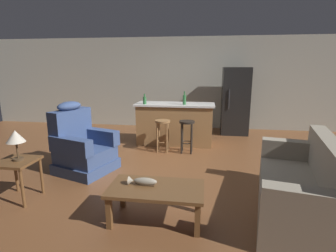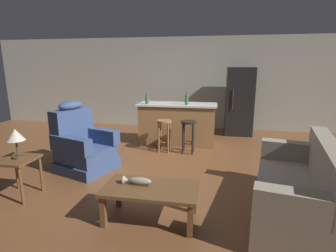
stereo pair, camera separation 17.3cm
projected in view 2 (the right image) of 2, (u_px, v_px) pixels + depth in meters
The scene contains 14 objects.
ground_plane at pixel (166, 164), 4.91m from camera, with size 12.00×12.00×0.00m.
back_wall at pixel (186, 83), 7.61m from camera, with size 12.00×0.05×2.60m.
coffee_table at pixel (150, 191), 3.04m from camera, with size 1.10×0.60×0.42m.
fish_figurine at pixel (137, 181), 3.09m from camera, with size 0.34×0.10×0.10m.
couch at pixel (300, 190), 3.12m from camera, with size 1.20×2.03×0.94m.
recliner_near_lamp at pixel (82, 146), 4.57m from camera, with size 1.07×1.07×1.20m.
end_table at pixel (17, 165), 3.58m from camera, with size 0.48×0.48×0.56m.
table_lamp at pixel (15, 136), 3.50m from camera, with size 0.24×0.24×0.41m.
kitchen_island at pixel (177, 124), 6.09m from camera, with size 1.80×0.70×0.95m.
bar_stool_left at pixel (164, 130), 5.52m from camera, with size 0.32×0.32×0.68m.
bar_stool_right at pixel (188, 131), 5.43m from camera, with size 0.32×0.32×0.68m.
refrigerator at pixel (239, 101), 6.89m from camera, with size 0.70×0.69×1.76m.
bottle_tall_green at pixel (147, 100), 5.90m from camera, with size 0.07×0.07×0.24m.
bottle_short_amber at pixel (187, 100), 5.80m from camera, with size 0.07×0.07×0.29m.
Camera 2 is at (0.87, -4.54, 1.78)m, focal length 28.00 mm.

